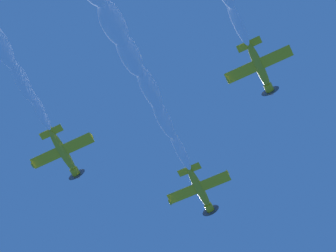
% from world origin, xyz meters
% --- Properties ---
extents(airplane_lead, '(8.66, 9.54, 2.94)m').
position_xyz_m(airplane_lead, '(4.46, 3.70, 92.72)').
color(airplane_lead, gold).
extents(airplane_left_wingman, '(8.66, 9.58, 2.95)m').
position_xyz_m(airplane_left_wingman, '(23.18, -4.72, 91.80)').
color(airplane_left_wingman, gold).
extents(airplane_right_wingman, '(8.67, 9.57, 2.88)m').
position_xyz_m(airplane_right_wingman, '(10.56, 22.82, 91.80)').
color(airplane_right_wingman, gold).
extents(smoke_trail_lead, '(36.59, 17.53, 6.51)m').
position_xyz_m(smoke_trail_lead, '(31.14, 15.07, 90.09)').
color(smoke_trail_lead, white).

